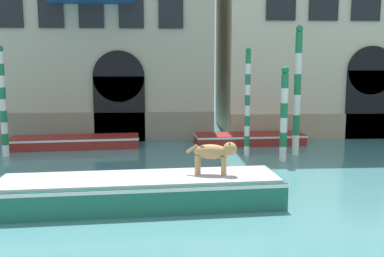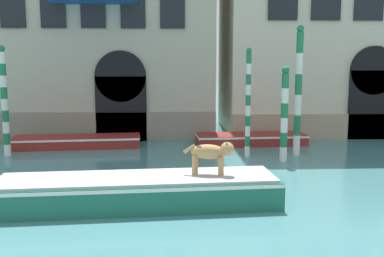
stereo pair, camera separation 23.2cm
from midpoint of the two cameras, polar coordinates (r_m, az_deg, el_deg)
The scene contains 9 objects.
palazzo_right at distance 24.26m, azimuth 17.99°, elevation 15.28°, with size 11.66×6.13×12.98m.
boat_foreground at distance 10.91m, azimuth -7.13°, elevation -7.83°, with size 6.88×2.15×0.73m.
dog_on_deck at distance 10.88m, azimuth 2.26°, elevation -3.04°, with size 1.23×0.53×0.83m.
boat_moored_near_palazzo at distance 18.73m, azimuth -14.97°, elevation -1.63°, with size 5.18×1.85×0.45m.
boat_moored_far at distance 18.95m, azimuth 6.96°, elevation -1.30°, with size 4.62×1.63×0.44m.
mooring_pole_0 at distance 16.35m, azimuth 6.66°, elevation 3.31°, with size 0.20×0.20×3.92m.
mooring_pole_3 at distance 17.65m, azimuth -23.25°, elevation 3.23°, with size 0.25×0.25×4.02m.
mooring_pole_4 at distance 15.76m, azimuth 11.19°, elevation 1.87°, with size 0.26×0.26×3.29m.
mooring_pole_5 at distance 16.84m, azimuth 12.85°, elevation 4.70°, with size 0.26×0.26×4.73m.
Camera 1 is at (2.50, -3.10, 3.44)m, focal length 42.00 mm.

